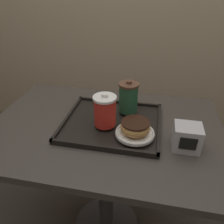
# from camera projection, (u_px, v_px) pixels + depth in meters

# --- Properties ---
(cafe_table) EXTENTS (1.00, 0.69, 0.75)m
(cafe_table) POSITION_uv_depth(u_px,v_px,m) (105.00, 154.00, 1.03)
(cafe_table) COLOR #38332D
(cafe_table) RESTS_ON ground_plane
(serving_tray) EXTENTS (0.41, 0.36, 0.02)m
(serving_tray) POSITION_uv_depth(u_px,v_px,m) (112.00, 123.00, 0.95)
(serving_tray) COLOR black
(serving_tray) RESTS_ON cafe_table
(coffee_cup_front) EXTENTS (0.09, 0.09, 0.14)m
(coffee_cup_front) POSITION_uv_depth(u_px,v_px,m) (105.00, 111.00, 0.88)
(coffee_cup_front) COLOR red
(coffee_cup_front) RESTS_ON serving_tray
(coffee_cup_rear) EXTENTS (0.09, 0.09, 0.15)m
(coffee_cup_rear) POSITION_uv_depth(u_px,v_px,m) (128.00, 97.00, 0.97)
(coffee_cup_rear) COLOR #235638
(coffee_cup_rear) RESTS_ON serving_tray
(plate_with_chocolate_donut) EXTENTS (0.15, 0.15, 0.01)m
(plate_with_chocolate_donut) POSITION_uv_depth(u_px,v_px,m) (135.00, 133.00, 0.85)
(plate_with_chocolate_donut) COLOR white
(plate_with_chocolate_donut) RESTS_ON serving_tray
(donut_chocolate_glazed) EXTENTS (0.11, 0.11, 0.04)m
(donut_chocolate_glazed) POSITION_uv_depth(u_px,v_px,m) (135.00, 127.00, 0.83)
(donut_chocolate_glazed) COLOR tan
(donut_chocolate_glazed) RESTS_ON plate_with_chocolate_donut
(spoon) EXTENTS (0.08, 0.15, 0.01)m
(spoon) POSITION_uv_depth(u_px,v_px,m) (96.00, 102.00, 1.06)
(spoon) COLOR silver
(spoon) RESTS_ON serving_tray
(napkin_dispenser) EXTENTS (0.10, 0.09, 0.10)m
(napkin_dispenser) POSITION_uv_depth(u_px,v_px,m) (187.00, 137.00, 0.79)
(napkin_dispenser) COLOR #B7B7BC
(napkin_dispenser) RESTS_ON cafe_table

